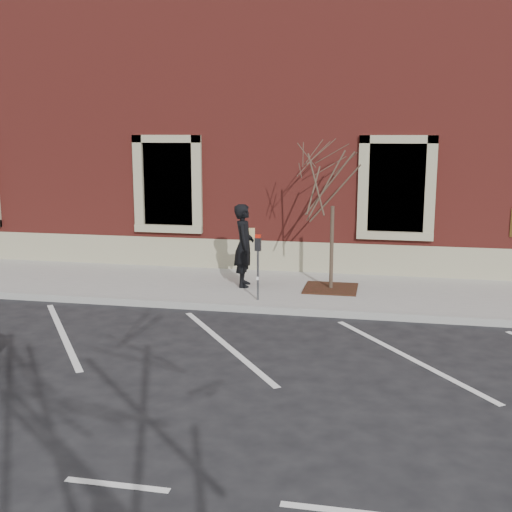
# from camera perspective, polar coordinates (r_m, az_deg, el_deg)

# --- Properties ---
(ground) EXTENTS (120.00, 120.00, 0.00)m
(ground) POSITION_cam_1_polar(r_m,az_deg,el_deg) (13.75, -0.50, -4.97)
(ground) COLOR #28282B
(ground) RESTS_ON ground
(sidewalk_near) EXTENTS (40.00, 3.50, 0.15)m
(sidewalk_near) POSITION_cam_1_polar(r_m,az_deg,el_deg) (15.39, 0.85, -2.95)
(sidewalk_near) COLOR #ABA8A1
(sidewalk_near) RESTS_ON ground
(curb_near) EXTENTS (40.00, 0.12, 0.15)m
(curb_near) POSITION_cam_1_polar(r_m,az_deg,el_deg) (13.69, -0.54, -4.73)
(curb_near) COLOR #9E9E99
(curb_near) RESTS_ON ground
(parking_stripes) EXTENTS (28.00, 4.40, 0.01)m
(parking_stripes) POSITION_cam_1_polar(r_m,az_deg,el_deg) (11.71, -2.76, -7.85)
(parking_stripes) COLOR silver
(parking_stripes) RESTS_ON ground
(building_civic) EXTENTS (40.00, 8.62, 8.00)m
(building_civic) POSITION_cam_1_polar(r_m,az_deg,el_deg) (20.86, 3.99, 11.54)
(building_civic) COLOR maroon
(building_civic) RESTS_ON ground
(man) EXTENTS (0.58, 0.78, 1.97)m
(man) POSITION_cam_1_polar(r_m,az_deg,el_deg) (15.19, -1.07, 0.95)
(man) COLOR black
(man) RESTS_ON sidewalk_near
(parking_meter) EXTENTS (0.13, 0.10, 1.45)m
(parking_meter) POSITION_cam_1_polar(r_m,az_deg,el_deg) (13.89, 0.17, 0.10)
(parking_meter) COLOR #595B60
(parking_meter) RESTS_ON sidewalk_near
(tree_grate) EXTENTS (1.23, 1.23, 0.03)m
(tree_grate) POSITION_cam_1_polar(r_m,az_deg,el_deg) (15.18, 6.66, -2.87)
(tree_grate) COLOR #411B14
(tree_grate) RESTS_ON sidewalk_near
(sapling) EXTENTS (2.13, 2.13, 3.56)m
(sapling) POSITION_cam_1_polar(r_m,az_deg,el_deg) (14.79, 6.87, 6.47)
(sapling) COLOR #4E3F2F
(sapling) RESTS_ON sidewalk_near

